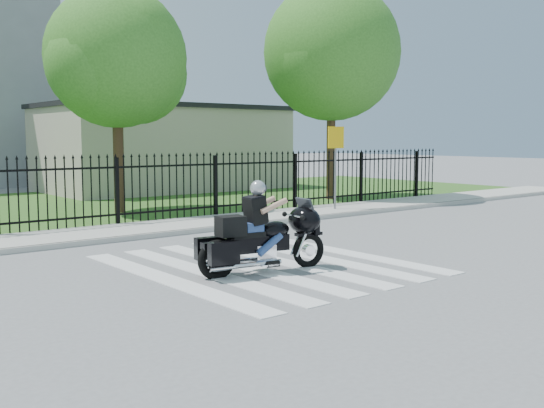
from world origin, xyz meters
TOP-DOWN VIEW (x-y plane):
  - ground at (0.00, 0.00)m, footprint 120.00×120.00m
  - crosswalk at (0.00, 0.00)m, footprint 5.00×5.50m
  - sidewalk at (0.00, 5.00)m, footprint 40.00×2.00m
  - curb at (0.00, 4.00)m, footprint 40.00×0.12m
  - grass_strip at (0.00, 12.00)m, footprint 40.00×12.00m
  - iron_fence at (0.00, 6.00)m, footprint 26.00×0.04m
  - tree_mid at (1.50, 9.00)m, footprint 4.20×4.20m
  - tree_right at (9.50, 8.00)m, footprint 5.00×5.00m
  - building_low at (7.00, 16.00)m, footprint 10.00×6.00m
  - building_low_roof at (7.00, 16.00)m, footprint 10.20×6.20m
  - motorcycle_rider at (-0.49, -0.53)m, footprint 2.44×1.04m
  - traffic_sign at (6.65, 4.88)m, footprint 0.54×0.16m

SIDE VIEW (x-z plane):
  - ground at x=0.00m, z-range 0.00..0.00m
  - crosswalk at x=0.00m, z-range 0.00..0.01m
  - grass_strip at x=0.00m, z-range 0.00..0.02m
  - sidewalk at x=0.00m, z-range 0.00..0.12m
  - curb at x=0.00m, z-range 0.00..0.12m
  - motorcycle_rider at x=-0.49m, z-range -0.15..1.47m
  - iron_fence at x=0.00m, z-range 0.00..1.80m
  - building_low at x=7.00m, z-range 0.00..3.50m
  - traffic_sign at x=6.65m, z-range 0.66..3.17m
  - building_low_roof at x=7.00m, z-range 3.50..3.70m
  - tree_mid at x=1.50m, z-range 1.28..8.06m
  - tree_right at x=9.50m, z-range 1.44..9.34m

